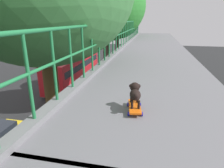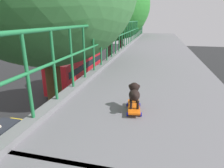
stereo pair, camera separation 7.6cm
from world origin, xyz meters
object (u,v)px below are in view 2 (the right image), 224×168
car_grey_fifth (72,116)px  small_dog (134,93)px  city_bus (78,67)px  toy_skateboard (134,107)px

car_grey_fifth → small_dog: bearing=-59.0°
city_bus → toy_skateboard: 21.69m
toy_skateboard → small_dog: size_ratio=1.22×
car_grey_fifth → city_bus: size_ratio=0.37×
city_bus → toy_skateboard: toy_skateboard is taller
city_bus → small_dog: small_dog is taller
car_grey_fifth → small_dog: small_dog is taller
car_grey_fifth → city_bus: (-3.50, 9.68, 1.26)m
car_grey_fifth → toy_skateboard: bearing=-59.1°
toy_skateboard → small_dog: bearing=96.8°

